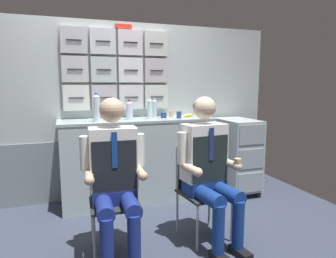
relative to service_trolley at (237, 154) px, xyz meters
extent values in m
cube|color=#313848|center=(-1.53, -0.96, -0.53)|extent=(4.80, 4.80, 0.04)
cube|color=#ACB6B8|center=(-1.53, 0.42, 0.56)|extent=(4.20, 0.06, 2.15)
cube|color=slate|center=(-1.53, 0.38, -0.15)|extent=(4.12, 0.01, 0.73)
cube|color=silver|center=(-1.96, 0.36, 0.74)|extent=(0.30, 0.06, 0.30)
cylinder|color=black|center=(-1.96, 0.32, 0.74)|extent=(0.17, 0.01, 0.01)
cube|color=#B3ACB7|center=(-1.64, 0.36, 0.74)|extent=(0.30, 0.06, 0.30)
cylinder|color=#27252F|center=(-1.64, 0.32, 0.74)|extent=(0.17, 0.01, 0.01)
cube|color=silver|center=(-1.31, 0.36, 0.74)|extent=(0.30, 0.06, 0.30)
cylinder|color=#27262C|center=(-1.31, 0.32, 0.74)|extent=(0.17, 0.01, 0.01)
cube|color=silver|center=(-0.99, 0.36, 0.74)|extent=(0.30, 0.06, 0.30)
cylinder|color=#21222E|center=(-0.99, 0.32, 0.74)|extent=(0.17, 0.01, 0.01)
cube|color=#B8B6B8|center=(-1.96, 0.36, 1.06)|extent=(0.30, 0.06, 0.30)
cylinder|color=#1C272A|center=(-1.96, 0.32, 1.06)|extent=(0.17, 0.01, 0.01)
cube|color=#B1BDBA|center=(-1.64, 0.36, 1.06)|extent=(0.30, 0.06, 0.30)
cylinder|color=#281C2F|center=(-1.64, 0.32, 1.06)|extent=(0.17, 0.01, 0.01)
cube|color=silver|center=(-1.31, 0.36, 1.06)|extent=(0.30, 0.06, 0.30)
cylinder|color=#29202D|center=(-1.31, 0.32, 1.06)|extent=(0.17, 0.01, 0.01)
cube|color=#B2AAB2|center=(-0.99, 0.36, 1.06)|extent=(0.30, 0.06, 0.30)
cylinder|color=#292722|center=(-0.99, 0.32, 1.06)|extent=(0.17, 0.01, 0.01)
cube|color=#AAABB4|center=(-1.96, 0.36, 1.39)|extent=(0.30, 0.06, 0.30)
cylinder|color=#1D272F|center=(-1.96, 0.32, 1.39)|extent=(0.17, 0.01, 0.01)
cube|color=silver|center=(-1.64, 0.36, 1.39)|extent=(0.30, 0.06, 0.30)
cylinder|color=#22252E|center=(-1.64, 0.32, 1.39)|extent=(0.17, 0.01, 0.01)
cube|color=silver|center=(-1.31, 0.36, 1.39)|extent=(0.30, 0.06, 0.30)
cylinder|color=black|center=(-1.31, 0.32, 1.39)|extent=(0.17, 0.01, 0.01)
cube|color=beige|center=(-0.99, 0.36, 1.39)|extent=(0.30, 0.06, 0.30)
cylinder|color=#222B28|center=(-0.99, 0.32, 1.39)|extent=(0.17, 0.01, 0.01)
cube|color=red|center=(-1.39, 0.37, 1.58)|extent=(0.20, 0.02, 0.05)
cube|color=#A1B3B7|center=(-1.29, 0.13, -0.03)|extent=(1.78, 0.52, 0.97)
cube|color=#92A4A7|center=(-1.29, 0.13, 0.47)|extent=(1.81, 0.53, 0.03)
sphere|color=black|center=(-0.15, -0.27, -0.48)|extent=(0.07, 0.07, 0.07)
sphere|color=black|center=(0.16, -0.27, -0.48)|extent=(0.07, 0.07, 0.07)
sphere|color=black|center=(-0.15, 0.28, -0.48)|extent=(0.07, 0.07, 0.07)
sphere|color=black|center=(0.16, 0.28, -0.48)|extent=(0.07, 0.07, 0.07)
cube|color=#A6B2B9|center=(0.00, 0.00, 0.00)|extent=(0.40, 0.64, 0.89)
cube|color=#919EA5|center=(0.00, -0.32, -0.29)|extent=(0.35, 0.01, 0.24)
cube|color=#919EA5|center=(0.00, -0.32, 0.00)|extent=(0.35, 0.01, 0.24)
cube|color=#919EA5|center=(0.00, -0.32, 0.30)|extent=(0.35, 0.01, 0.24)
cylinder|color=#28282D|center=(0.00, -0.30, 0.43)|extent=(0.32, 0.02, 0.02)
cylinder|color=#A8AAAF|center=(-1.94, -1.10, -0.31)|extent=(0.02, 0.02, 0.41)
cylinder|color=#A8AAAF|center=(-1.58, -1.12, -0.31)|extent=(0.02, 0.02, 0.41)
cylinder|color=#A8AAAF|center=(-1.92, -0.74, -0.31)|extent=(0.02, 0.02, 0.41)
cylinder|color=#A8AAAF|center=(-1.56, -0.76, -0.31)|extent=(0.02, 0.02, 0.41)
cube|color=#212827|center=(-1.75, -0.93, -0.09)|extent=(0.42, 0.42, 0.02)
cube|color=#212827|center=(-1.74, -0.74, 0.12)|extent=(0.37, 0.05, 0.40)
cylinder|color=#A8AAAF|center=(-1.92, -0.74, 0.12)|extent=(0.02, 0.02, 0.40)
cylinder|color=#A8AAAF|center=(-1.56, -0.76, 0.12)|extent=(0.02, 0.02, 0.40)
cylinder|color=navy|center=(-1.87, -1.29, -0.25)|extent=(0.10, 0.10, 0.40)
cylinder|color=navy|center=(-1.67, -1.30, -0.25)|extent=(0.10, 0.10, 0.40)
cylinder|color=navy|center=(-1.86, -1.11, -0.03)|extent=(0.15, 0.41, 0.13)
cylinder|color=navy|center=(-1.66, -1.12, -0.03)|extent=(0.15, 0.41, 0.13)
cube|color=navy|center=(-1.75, -0.93, -0.02)|extent=(0.37, 0.22, 0.12)
cube|color=white|center=(-1.75, -0.91, 0.29)|extent=(0.39, 0.23, 0.51)
cube|color=black|center=(-1.75, -1.02, 0.25)|extent=(0.35, 0.03, 0.41)
cube|color=navy|center=(-1.75, -1.03, 0.38)|extent=(0.04, 0.01, 0.28)
cylinder|color=white|center=(-1.97, -0.90, 0.35)|extent=(0.08, 0.08, 0.27)
cylinder|color=tan|center=(-1.95, -1.02, 0.19)|extent=(0.08, 0.26, 0.07)
sphere|color=tan|center=(-1.96, -1.13, 0.19)|extent=(0.08, 0.08, 0.08)
cylinder|color=white|center=(-1.53, -0.92, 0.35)|extent=(0.08, 0.08, 0.27)
cylinder|color=tan|center=(-1.55, -1.04, 0.19)|extent=(0.08, 0.26, 0.07)
sphere|color=tan|center=(-1.56, -1.15, 0.19)|extent=(0.08, 0.08, 0.08)
sphere|color=tan|center=(-1.75, -0.91, 0.69)|extent=(0.20, 0.20, 0.20)
ellipsoid|color=tan|center=(-1.75, -0.90, 0.70)|extent=(0.21, 0.19, 0.14)
cylinder|color=#A8AAAF|center=(-1.10, -1.17, -0.31)|extent=(0.02, 0.02, 0.41)
cylinder|color=#A8AAAF|center=(-0.74, -1.12, -0.31)|extent=(0.02, 0.02, 0.41)
cylinder|color=#A8AAAF|center=(-1.14, -0.81, -0.31)|extent=(0.02, 0.02, 0.41)
cylinder|color=#A8AAAF|center=(-0.78, -0.77, -0.31)|extent=(0.02, 0.02, 0.41)
cube|color=#212827|center=(-0.94, -0.97, -0.09)|extent=(0.45, 0.45, 0.02)
cube|color=#212827|center=(-0.96, -0.78, 0.12)|extent=(0.37, 0.07, 0.40)
cylinder|color=#A8AAAF|center=(-1.14, -0.81, 0.12)|extent=(0.02, 0.02, 0.40)
cylinder|color=#A8AAAF|center=(-0.78, -0.77, 0.12)|extent=(0.02, 0.02, 0.40)
cube|color=black|center=(-0.79, -1.35, -0.48)|extent=(0.12, 0.23, 0.06)
cylinder|color=navy|center=(-0.99, -1.34, -0.25)|extent=(0.10, 0.10, 0.40)
cylinder|color=navy|center=(-0.80, -1.31, -0.25)|extent=(0.10, 0.10, 0.40)
cylinder|color=navy|center=(-1.02, -1.16, -0.03)|extent=(0.18, 0.41, 0.13)
cylinder|color=navy|center=(-0.82, -1.13, -0.03)|extent=(0.18, 0.41, 0.13)
cube|color=navy|center=(-0.94, -0.97, -0.02)|extent=(0.38, 0.24, 0.12)
cube|color=white|center=(-0.94, -0.95, 0.29)|extent=(0.40, 0.26, 0.51)
cube|color=black|center=(-0.93, -1.06, 0.25)|extent=(0.35, 0.06, 0.41)
cube|color=navy|center=(-0.93, -1.06, 0.38)|extent=(0.04, 0.01, 0.28)
cylinder|color=white|center=(-1.16, -0.97, 0.35)|extent=(0.08, 0.08, 0.27)
cylinder|color=beige|center=(-1.13, -1.09, 0.19)|extent=(0.10, 0.26, 0.07)
sphere|color=beige|center=(-1.11, -1.20, 0.19)|extent=(0.08, 0.08, 0.08)
cylinder|color=white|center=(-0.72, -0.92, 0.35)|extent=(0.08, 0.08, 0.27)
cylinder|color=beige|center=(-0.73, -1.04, 0.19)|extent=(0.10, 0.26, 0.07)
sphere|color=beige|center=(-0.72, -1.15, 0.19)|extent=(0.08, 0.08, 0.08)
cylinder|color=tan|center=(-0.72, -1.15, 0.23)|extent=(0.06, 0.06, 0.06)
sphere|color=beige|center=(-0.94, -0.95, 0.69)|extent=(0.20, 0.20, 0.20)
ellipsoid|color=gray|center=(-0.94, -0.93, 0.70)|extent=(0.22, 0.20, 0.14)
cylinder|color=silver|center=(-1.05, 0.22, 0.59)|extent=(0.06, 0.06, 0.20)
cone|color=silver|center=(-1.05, 0.22, 0.70)|extent=(0.06, 0.06, 0.02)
cylinder|color=silver|center=(-1.05, 0.22, 0.72)|extent=(0.03, 0.03, 0.02)
cylinder|color=silver|center=(-1.14, 0.10, 0.59)|extent=(0.06, 0.06, 0.21)
cone|color=silver|center=(-1.14, 0.10, 0.71)|extent=(0.06, 0.06, 0.02)
cylinder|color=silver|center=(-1.14, 0.10, 0.73)|extent=(0.03, 0.03, 0.02)
cylinder|color=silver|center=(-1.77, -0.02, 0.62)|extent=(0.08, 0.08, 0.27)
cone|color=silver|center=(-1.77, -0.02, 0.77)|extent=(0.08, 0.08, 0.02)
cylinder|color=blue|center=(-1.77, -0.02, 0.79)|extent=(0.03, 0.03, 0.02)
cylinder|color=silver|center=(-1.39, 0.11, 0.58)|extent=(0.08, 0.08, 0.19)
cone|color=silver|center=(-1.39, 0.11, 0.69)|extent=(0.08, 0.08, 0.02)
cylinder|color=red|center=(-1.39, 0.11, 0.71)|extent=(0.03, 0.03, 0.02)
cylinder|color=navy|center=(-0.96, 0.13, 0.52)|extent=(0.07, 0.07, 0.07)
cylinder|color=#382114|center=(-0.96, 0.13, 0.55)|extent=(0.06, 0.06, 0.01)
cylinder|color=tan|center=(-0.82, 0.23, 0.53)|extent=(0.06, 0.06, 0.08)
cylinder|color=#382114|center=(-0.82, 0.23, 0.56)|extent=(0.05, 0.05, 0.01)
cylinder|color=navy|center=(-0.80, 0.03, 0.53)|extent=(0.06, 0.06, 0.08)
cylinder|color=#382114|center=(-0.80, 0.03, 0.57)|extent=(0.05, 0.05, 0.01)
ellipsoid|color=yellow|center=(-0.63, 0.14, 0.51)|extent=(0.17, 0.10, 0.04)
cylinder|color=#4C3819|center=(-0.56, 0.17, 0.51)|extent=(0.01, 0.01, 0.02)
camera|label=1|loc=(-2.12, -3.36, 0.89)|focal=32.51mm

